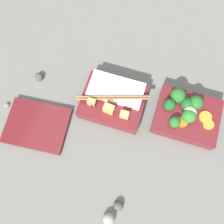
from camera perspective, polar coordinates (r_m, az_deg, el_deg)
The scene contains 8 objects.
ground_plane at distance 0.75m, azimuth 7.26°, elevation 0.42°, with size 3.00×3.00×0.00m, color slate.
bento_tray_vegetable at distance 0.74m, azimuth 15.84°, elevation -0.41°, with size 0.17×0.14×0.07m.
bento_tray_rice at distance 0.73m, azimuth 0.28°, elevation 2.49°, with size 0.19×0.14×0.07m.
bento_lid at distance 0.75m, azimuth -16.03°, elevation -2.84°, with size 0.17×0.13×0.01m, color maroon.
pebble_0 at distance 0.70m, azimuth -0.75°, elevation -22.24°, with size 0.03×0.03×0.03m, color gray.
pebble_1 at distance 0.80m, azimuth -21.95°, elevation 1.49°, with size 0.02×0.02×0.02m, color #7A6B5B.
pebble_2 at distance 0.70m, azimuth 1.63°, elevation -19.78°, with size 0.02×0.02×0.02m, color #474442.
pebble_3 at distance 0.81m, azimuth -15.56°, elevation 7.37°, with size 0.02×0.02×0.02m, color #474442.
Camera 1 is at (0.02, 0.26, 0.70)m, focal length 42.00 mm.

